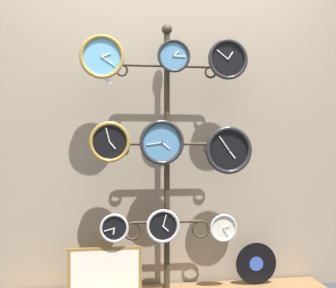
% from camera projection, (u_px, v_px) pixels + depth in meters
% --- Properties ---
extents(shop_wall, '(4.40, 0.04, 2.80)m').
position_uv_depth(shop_wall, '(163.00, 95.00, 3.34)').
color(shop_wall, gray).
rests_on(shop_wall, ground_plane).
extents(display_stand, '(0.70, 0.39, 1.87)m').
position_uv_depth(display_stand, '(167.00, 207.00, 3.19)').
color(display_stand, '#382D1E').
rests_on(display_stand, ground_plane).
extents(clock_top_left, '(0.29, 0.04, 0.29)m').
position_uv_depth(clock_top_left, '(102.00, 57.00, 3.02)').
color(clock_top_left, '#60A8DB').
extents(clock_top_center, '(0.22, 0.04, 0.22)m').
position_uv_depth(clock_top_center, '(174.00, 56.00, 3.09)').
color(clock_top_center, '#4C84B2').
extents(clock_top_right, '(0.28, 0.04, 0.28)m').
position_uv_depth(clock_top_right, '(228.00, 59.00, 3.15)').
color(clock_top_right, black).
extents(clock_middle_left, '(0.27, 0.04, 0.27)m').
position_uv_depth(clock_middle_left, '(110.00, 142.00, 3.02)').
color(clock_middle_left, black).
extents(clock_middle_center, '(0.30, 0.04, 0.30)m').
position_uv_depth(clock_middle_center, '(162.00, 142.00, 3.10)').
color(clock_middle_center, '#4C84B2').
extents(clock_middle_right, '(0.32, 0.04, 0.32)m').
position_uv_depth(clock_middle_right, '(229.00, 150.00, 3.13)').
color(clock_middle_right, black).
extents(clock_bottom_left, '(0.19, 0.04, 0.19)m').
position_uv_depth(clock_bottom_left, '(114.00, 228.00, 3.03)').
color(clock_bottom_left, black).
extents(clock_bottom_center, '(0.22, 0.04, 0.22)m').
position_uv_depth(clock_bottom_center, '(163.00, 226.00, 3.10)').
color(clock_bottom_center, black).
extents(clock_bottom_right, '(0.19, 0.04, 0.19)m').
position_uv_depth(clock_bottom_right, '(223.00, 228.00, 3.14)').
color(clock_bottom_right, silver).
extents(vinyl_record, '(0.29, 0.01, 0.29)m').
position_uv_depth(vinyl_record, '(256.00, 264.00, 3.28)').
color(vinyl_record, black).
rests_on(vinyl_record, low_shelf).
extents(picture_frame, '(0.48, 0.02, 0.31)m').
position_uv_depth(picture_frame, '(105.00, 271.00, 3.05)').
color(picture_frame, olive).
rests_on(picture_frame, low_shelf).
extents(price_tag_upper, '(0.04, 0.00, 0.03)m').
position_uv_depth(price_tag_upper, '(108.00, 81.00, 3.02)').
color(price_tag_upper, white).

